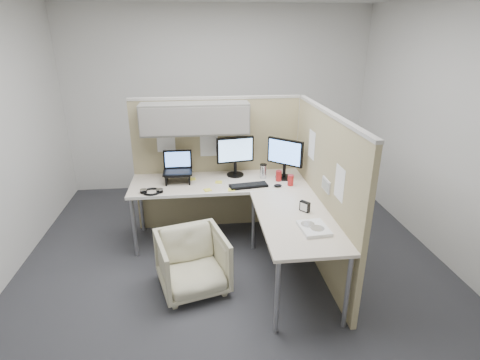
{
  "coord_description": "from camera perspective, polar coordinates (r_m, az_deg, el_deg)",
  "views": [
    {
      "loc": [
        -0.31,
        -3.42,
        2.31
      ],
      "look_at": [
        0.1,
        0.25,
        0.85
      ],
      "focal_mm": 28.0,
      "sensor_mm": 36.0,
      "label": 1
    }
  ],
  "objects": [
    {
      "name": "monitor_left",
      "position": [
        4.35,
        -0.73,
        4.1
      ],
      "size": [
        0.44,
        0.2,
        0.47
      ],
      "rotation": [
        0.0,
        0.0,
        0.17
      ],
      "color": "black",
      "rests_on": "desk"
    },
    {
      "name": "partition_back",
      "position": [
        4.42,
        -4.95,
        5.56
      ],
      "size": [
        2.0,
        0.36,
        1.63
      ],
      "color": "tan",
      "rests_on": "ground"
    },
    {
      "name": "desk_clock",
      "position": [
        3.59,
        9.84,
        -4.01
      ],
      "size": [
        0.09,
        0.1,
        0.1
      ],
      "rotation": [
        0.0,
        0.0,
        -0.9
      ],
      "color": "black",
      "rests_on": "desk"
    },
    {
      "name": "paper_stack",
      "position": [
        3.29,
        11.18,
        -7.22
      ],
      "size": [
        0.25,
        0.31,
        0.03
      ],
      "rotation": [
        0.0,
        0.0,
        0.07
      ],
      "color": "white",
      "rests_on": "desk"
    },
    {
      "name": "monitor_right",
      "position": [
        4.3,
        6.85,
        3.73
      ],
      "size": [
        0.35,
        0.32,
        0.47
      ],
      "rotation": [
        0.0,
        0.0,
        -0.73
      ],
      "color": "black",
      "rests_on": "desk"
    },
    {
      "name": "mouse",
      "position": [
        4.12,
        5.77,
        -0.85
      ],
      "size": [
        0.09,
        0.06,
        0.03
      ],
      "primitive_type": "ellipsoid",
      "rotation": [
        0.0,
        0.0,
        -0.01
      ],
      "color": "black",
      "rests_on": "desk"
    },
    {
      "name": "laptop_station",
      "position": [
        4.27,
        -9.46,
        1.42
      ],
      "size": [
        0.32,
        0.28,
        0.34
      ],
      "color": "black",
      "rests_on": "desk"
    },
    {
      "name": "soda_can_silver",
      "position": [
        4.28,
        5.91,
        0.63
      ],
      "size": [
        0.07,
        0.07,
        0.12
      ],
      "primitive_type": "cylinder",
      "color": "#B21E1E",
      "rests_on": "desk"
    },
    {
      "name": "ground",
      "position": [
        4.14,
        -1.01,
        -12.36
      ],
      "size": [
        4.5,
        4.5,
        0.0
      ],
      "primitive_type": "plane",
      "color": "#2C2D31",
      "rests_on": "ground"
    },
    {
      "name": "travel_mug",
      "position": [
        4.34,
        3.56,
        1.37
      ],
      "size": [
        0.08,
        0.08,
        0.17
      ],
      "color": "silver",
      "rests_on": "desk"
    },
    {
      "name": "sticky_note_b",
      "position": [
        4.02,
        -1.3,
        -1.49
      ],
      "size": [
        0.08,
        0.08,
        0.01
      ],
      "primitive_type": "cube",
      "rotation": [
        0.0,
        0.0,
        -0.12
      ],
      "color": "yellow",
      "rests_on": "desk"
    },
    {
      "name": "partition_right",
      "position": [
        3.87,
        12.41,
        -1.67
      ],
      "size": [
        0.07,
        2.03,
        1.63
      ],
      "color": "tan",
      "rests_on": "ground"
    },
    {
      "name": "sticky_note_d",
      "position": [
        4.24,
        -3.26,
        -0.31
      ],
      "size": [
        0.08,
        0.08,
        0.01
      ],
      "primitive_type": "cube",
      "rotation": [
        0.0,
        0.0,
        -0.1
      ],
      "color": "yellow",
      "rests_on": "desk"
    },
    {
      "name": "soda_can_green",
      "position": [
        4.17,
        7.72,
        -0.04
      ],
      "size": [
        0.07,
        0.07,
        0.12
      ],
      "primitive_type": "cylinder",
      "color": "#B21E1E",
      "rests_on": "desk"
    },
    {
      "name": "sticky_note_a",
      "position": [
        4.03,
        -4.97,
        -1.52
      ],
      "size": [
        0.1,
        0.1,
        0.01
      ],
      "primitive_type": "cube",
      "rotation": [
        0.0,
        0.0,
        0.32
      ],
      "color": "yellow",
      "rests_on": "desk"
    },
    {
      "name": "office_chair",
      "position": [
        3.63,
        -7.28,
        -11.97
      ],
      "size": [
        0.74,
        0.71,
        0.63
      ],
      "primitive_type": "imported",
      "rotation": [
        0.0,
        0.0,
        0.27
      ],
      "color": "beige",
      "rests_on": "ground"
    },
    {
      "name": "headphones",
      "position": [
        4.06,
        -13.32,
        -1.7
      ],
      "size": [
        0.24,
        0.2,
        0.03
      ],
      "rotation": [
        0.0,
        0.0,
        -0.06
      ],
      "color": "black",
      "rests_on": "desk"
    },
    {
      "name": "sticky_note_c",
      "position": [
        4.35,
        -7.29,
        0.15
      ],
      "size": [
        0.09,
        0.09,
        0.01
      ],
      "primitive_type": "cube",
      "rotation": [
        0.0,
        0.0,
        0.14
      ],
      "color": "yellow",
      "rests_on": "desk"
    },
    {
      "name": "desk",
      "position": [
        3.92,
        0.56,
        -2.86
      ],
      "size": [
        2.0,
        1.98,
        0.73
      ],
      "color": "beige",
      "rests_on": "ground"
    },
    {
      "name": "keyboard",
      "position": [
        4.11,
        1.31,
        -0.87
      ],
      "size": [
        0.43,
        0.2,
        0.02
      ],
      "primitive_type": "cube",
      "rotation": [
        0.0,
        0.0,
        0.14
      ],
      "color": "black",
      "rests_on": "desk"
    }
  ]
}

